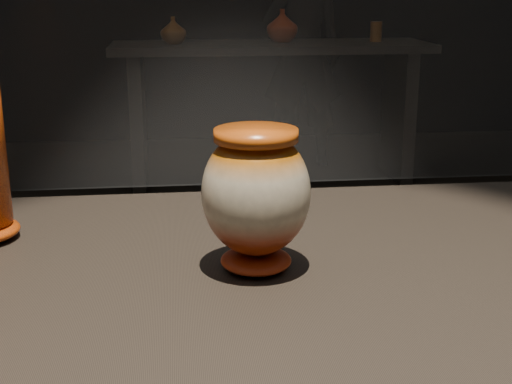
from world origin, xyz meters
TOP-DOWN VIEW (x-y plane):
  - main_vase at (0.11, 0.02)m, footprint 0.16×0.16m
  - back_shelf at (0.62, 3.63)m, footprint 2.00×0.60m
  - back_vase_left at (0.01, 3.60)m, footprint 0.21×0.21m
  - back_vase_mid at (0.69, 3.67)m, footprint 0.27×0.27m
  - back_vase_right at (1.29, 3.64)m, footprint 0.07×0.07m
  - visitor at (0.89, 4.05)m, footprint 0.57×0.39m

SIDE VIEW (x-z plane):
  - back_shelf at x=0.62m, z-range 0.19..1.09m
  - visitor at x=0.89m, z-range 0.00..1.53m
  - back_vase_right at x=1.29m, z-range 0.90..1.03m
  - back_vase_left at x=0.01m, z-range 0.90..1.06m
  - back_vase_mid at x=0.69m, z-range 0.90..1.10m
  - main_vase at x=0.11m, z-range 0.91..1.11m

